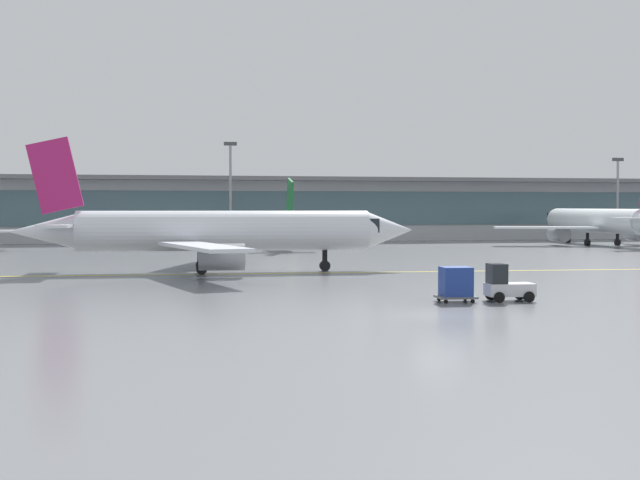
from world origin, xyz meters
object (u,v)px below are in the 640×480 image
gate_airplane_1 (276,227)px  cargo_dolly_lead (456,283)px  gate_airplane_2 (597,221)px  apron_light_mast_2 (618,195)px  taxiing_regional_jet (220,232)px  baggage_tug (506,285)px  apron_light_mast_1 (230,188)px

gate_airplane_1 → cargo_dolly_lead: 64.34m
gate_airplane_1 → gate_airplane_2: bearing=-92.8°
cargo_dolly_lead → apron_light_mast_2: 94.52m
taxiing_regional_jet → baggage_tug: bearing=-58.0°
baggage_tug → cargo_dolly_lead: size_ratio=1.22×
taxiing_regional_jet → baggage_tug: size_ratio=11.93×
gate_airplane_2 → taxiing_regional_jet: 66.40m
gate_airplane_2 → apron_light_mast_1: (-48.03, 14.44, 4.58)m
baggage_tug → cargo_dolly_lead: bearing=180.0°
taxiing_regional_jet → apron_light_mast_1: apron_light_mast_1 is taller
gate_airplane_1 → cargo_dolly_lead: bearing=179.5°
gate_airplane_1 → baggage_tug: size_ratio=9.53×
taxiing_regional_jet → baggage_tug: (13.43, -24.81, -2.31)m
baggage_tug → cargo_dolly_lead: 2.87m
gate_airplane_1 → taxiing_regional_jet: size_ratio=0.80×
taxiing_regional_jet → apron_light_mast_1: size_ratio=2.27×
gate_airplane_1 → taxiing_regional_jet: 41.21m
apron_light_mast_1 → apron_light_mast_2: (59.38, -0.43, -0.79)m
apron_light_mast_1 → gate_airplane_2: bearing=-16.7°
gate_airplane_1 → apron_light_mast_1: bearing=19.0°
taxiing_regional_jet → apron_light_mast_2: 83.95m
cargo_dolly_lead → apron_light_mast_1: apron_light_mast_1 is taller
baggage_tug → apron_light_mast_2: (52.55, 76.57, 6.11)m
taxiing_regional_jet → cargo_dolly_lead: (10.58, -24.59, -2.15)m
gate_airplane_2 → taxiing_regional_jet: size_ratio=1.00×
gate_airplane_2 → baggage_tug: (-41.20, -62.56, -2.31)m
taxiing_regional_jet → apron_light_mast_2: (65.99, 51.75, 3.80)m
gate_airplane_2 → gate_airplane_1: bearing=88.9°
gate_airplane_1 → gate_airplane_2: (43.69, -1.98, 0.64)m
gate_airplane_2 → cargo_dolly_lead: (-44.06, -62.33, -2.15)m
baggage_tug → apron_light_mast_2: 93.07m
taxiing_regional_jet → gate_airplane_2: bearing=38.2°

